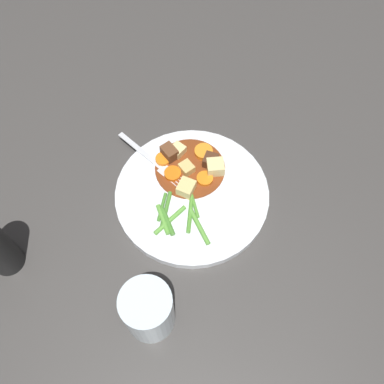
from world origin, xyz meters
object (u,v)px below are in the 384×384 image
at_px(carrot_slice_1, 204,152).
at_px(meat_chunk_0, 169,153).
at_px(carrot_slice_2, 173,174).
at_px(carrot_slice_3, 205,179).
at_px(water_glass, 148,310).
at_px(dinner_plate, 192,194).
at_px(potato_chunk_3, 215,167).
at_px(carrot_slice_0, 163,159).
at_px(potato_chunk_1, 187,168).
at_px(fork, 153,161).
at_px(meat_chunk_1, 211,161).
at_px(potato_chunk_0, 186,189).
at_px(potato_chunk_2, 178,151).

distance_m(carrot_slice_1, meat_chunk_0, 0.07).
bearing_deg(carrot_slice_2, carrot_slice_3, -89.09).
relative_size(carrot_slice_1, water_glass, 0.33).
distance_m(dinner_plate, carrot_slice_1, 0.09).
distance_m(potato_chunk_3, water_glass, 0.29).
height_order(dinner_plate, water_glass, water_glass).
distance_m(carrot_slice_0, carrot_slice_3, 0.09).
bearing_deg(potato_chunk_1, meat_chunk_0, 56.46).
bearing_deg(fork, meat_chunk_1, -82.68).
relative_size(potato_chunk_0, potato_chunk_3, 1.00).
bearing_deg(potato_chunk_3, dinner_plate, 147.14).
relative_size(carrot_slice_3, fork, 0.20).
xyz_separation_m(dinner_plate, carrot_slice_2, (0.03, 0.04, 0.01)).
distance_m(potato_chunk_1, meat_chunk_0, 0.05).
bearing_deg(meat_chunk_0, carrot_slice_2, -159.97).
distance_m(carrot_slice_2, meat_chunk_1, 0.08).
bearing_deg(meat_chunk_1, carrot_slice_0, 95.56).
distance_m(carrot_slice_0, potato_chunk_3, 0.10).
relative_size(carrot_slice_2, meat_chunk_0, 1.01).
bearing_deg(potato_chunk_0, potato_chunk_1, 9.83).
bearing_deg(carrot_slice_2, potato_chunk_2, 1.09).
xyz_separation_m(potato_chunk_2, meat_chunk_1, (-0.01, -0.07, 0.00)).
bearing_deg(carrot_slice_1, potato_chunk_3, -140.62).
xyz_separation_m(carrot_slice_2, meat_chunk_0, (0.04, 0.01, 0.01)).
height_order(meat_chunk_0, fork, meat_chunk_0).
relative_size(meat_chunk_0, water_glass, 0.29).
relative_size(carrot_slice_0, potato_chunk_1, 1.16).
bearing_deg(potato_chunk_2, fork, 122.86).
bearing_deg(potato_chunk_2, carrot_slice_3, -128.78).
height_order(potato_chunk_0, meat_chunk_0, meat_chunk_0).
height_order(carrot_slice_2, carrot_slice_3, same).
bearing_deg(potato_chunk_0, carrot_slice_3, -42.51).
height_order(carrot_slice_0, carrot_slice_3, same).
xyz_separation_m(potato_chunk_1, meat_chunk_1, (0.02, -0.04, 0.00)).
bearing_deg(meat_chunk_0, potato_chunk_2, -50.14).
relative_size(carrot_slice_1, potato_chunk_0, 1.13).
xyz_separation_m(carrot_slice_2, fork, (0.02, 0.04, -0.00)).
distance_m(carrot_slice_0, potato_chunk_0, 0.08).
distance_m(potato_chunk_2, meat_chunk_0, 0.02).
bearing_deg(carrot_slice_0, meat_chunk_1, -84.44).
relative_size(potato_chunk_3, meat_chunk_0, 1.00).
bearing_deg(fork, potato_chunk_3, -89.46).
relative_size(dinner_plate, carrot_slice_3, 9.23).
distance_m(dinner_plate, potato_chunk_0, 0.02).
relative_size(dinner_plate, meat_chunk_1, 10.71).
bearing_deg(potato_chunk_2, potato_chunk_3, -108.81).
xyz_separation_m(potato_chunk_0, water_glass, (-0.23, 0.01, 0.03)).
height_order(carrot_slice_2, potato_chunk_0, potato_chunk_0).
bearing_deg(meat_chunk_1, carrot_slice_2, 119.68).
bearing_deg(carrot_slice_2, meat_chunk_0, 20.03).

